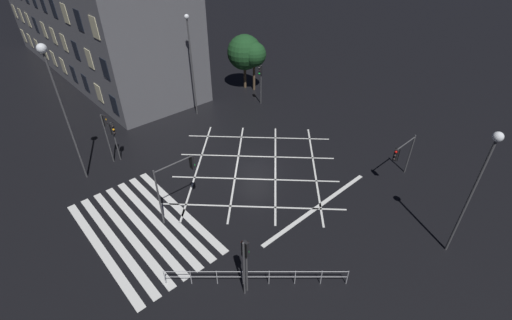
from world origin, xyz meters
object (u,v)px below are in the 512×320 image
(traffic_light_sw_main, at_px, (114,134))
(traffic_light_nw_cross, at_px, (260,77))
(traffic_light_sw_cross, at_px, (106,129))
(street_tree_near, at_px, (254,55))
(street_lamp_far, at_px, (191,54))
(street_lamp_west, at_px, (54,84))
(traffic_light_median_south, at_px, (177,176))
(traffic_light_se_main, at_px, (245,256))
(street_lamp_east, at_px, (481,173))
(traffic_light_se_cross, at_px, (245,258))
(traffic_light_ne_cross, at_px, (402,153))
(street_tree_far, at_px, (245,52))

(traffic_light_sw_main, bearing_deg, traffic_light_nw_cross, 90.66)
(traffic_light_sw_cross, xyz_separation_m, street_tree_near, (-3.33, 18.49, 1.08))
(traffic_light_nw_cross, bearing_deg, street_lamp_far, -21.66)
(traffic_light_sw_main, height_order, street_lamp_west, street_lamp_west)
(traffic_light_sw_cross, relative_size, traffic_light_median_south, 1.01)
(traffic_light_se_main, distance_m, street_tree_near, 26.97)
(street_lamp_east, bearing_deg, traffic_light_sw_main, -154.98)
(traffic_light_median_south, bearing_deg, street_tree_near, 35.05)
(traffic_light_se_cross, bearing_deg, street_lamp_far, 62.67)
(street_lamp_east, height_order, street_lamp_west, street_lamp_west)
(traffic_light_sw_main, distance_m, street_lamp_far, 10.50)
(traffic_light_median_south, bearing_deg, traffic_light_nw_cross, 30.17)
(traffic_light_se_main, height_order, street_tree_near, street_tree_near)
(traffic_light_se_cross, bearing_deg, street_lamp_east, -28.58)
(traffic_light_sw_cross, relative_size, traffic_light_nw_cross, 1.01)
(traffic_light_sw_cross, distance_m, traffic_light_nw_cross, 16.37)
(traffic_light_nw_cross, distance_m, street_lamp_west, 19.42)
(traffic_light_se_main, xyz_separation_m, traffic_light_median_south, (-7.34, 0.71, 0.51))
(traffic_light_sw_main, bearing_deg, traffic_light_ne_cross, 40.66)
(traffic_light_sw_cross, bearing_deg, traffic_light_median_south, -84.61)
(traffic_light_sw_main, xyz_separation_m, street_lamp_far, (-2.76, 9.43, 3.71))
(street_lamp_east, bearing_deg, street_tree_near, 163.39)
(traffic_light_nw_cross, relative_size, street_lamp_far, 0.44)
(street_lamp_east, xyz_separation_m, street_tree_far, (-26.96, 7.34, -1.52))
(traffic_light_se_main, bearing_deg, traffic_light_median_south, -5.56)
(traffic_light_se_cross, height_order, traffic_light_nw_cross, traffic_light_nw_cross)
(street_tree_near, bearing_deg, traffic_light_sw_main, -78.92)
(street_lamp_west, relative_size, street_tree_near, 1.84)
(traffic_light_sw_cross, relative_size, traffic_light_se_cross, 1.11)
(traffic_light_se_cross, distance_m, street_lamp_east, 12.64)
(traffic_light_nw_cross, xyz_separation_m, street_lamp_west, (0.61, -18.87, 4.57))
(traffic_light_se_cross, bearing_deg, traffic_light_sw_main, 88.49)
(street_tree_near, bearing_deg, traffic_light_median_south, -54.95)
(traffic_light_median_south, height_order, street_lamp_far, street_lamp_far)
(traffic_light_ne_cross, distance_m, street_lamp_far, 20.35)
(traffic_light_se_main, distance_m, street_lamp_east, 12.64)
(traffic_light_ne_cross, xyz_separation_m, street_tree_near, (-20.18, 3.74, 1.66))
(traffic_light_median_south, xyz_separation_m, traffic_light_nw_cross, (-9.02, 15.51, -0.10))
(traffic_light_se_main, xyz_separation_m, street_lamp_far, (-18.94, 9.74, 3.56))
(traffic_light_sw_cross, relative_size, street_lamp_east, 0.53)
(street_tree_far, bearing_deg, traffic_light_median_south, -51.84)
(traffic_light_sw_cross, xyz_separation_m, traffic_light_se_main, (16.38, 0.14, -0.44))
(street_lamp_east, height_order, street_tree_near, street_lamp_east)
(traffic_light_se_main, bearing_deg, street_tree_far, -40.70)
(traffic_light_se_main, relative_size, traffic_light_sw_main, 1.06)
(traffic_light_ne_cross, bearing_deg, traffic_light_nw_cross, -95.51)
(traffic_light_se_main, xyz_separation_m, street_tree_near, (-19.71, 18.35, 1.52))
(street_tree_near, bearing_deg, street_lamp_east, -16.61)
(traffic_light_sw_cross, distance_m, traffic_light_ne_cross, 22.39)
(traffic_light_sw_main, distance_m, street_lamp_east, 24.72)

